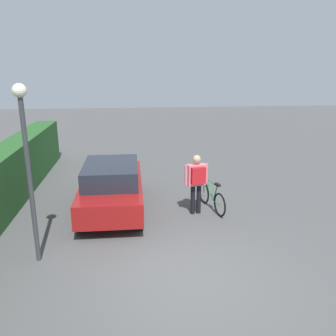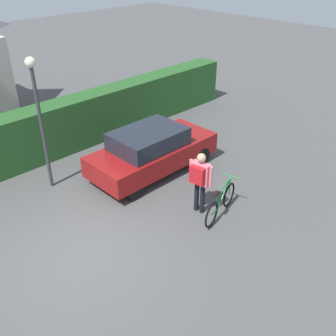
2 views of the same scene
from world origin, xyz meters
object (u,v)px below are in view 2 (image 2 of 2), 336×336
object	(u,v)px
parked_car_near	(152,150)
person_rider	(200,178)
bicycle	(221,203)
street_lamp	(38,106)

from	to	relation	value
parked_car_near	person_rider	world-z (taller)	person_rider
person_rider	bicycle	bearing A→B (deg)	-61.12
parked_car_near	street_lamp	bearing A→B (deg)	150.78
person_rider	parked_car_near	bearing A→B (deg)	77.61
bicycle	street_lamp	distance (m)	5.47
bicycle	street_lamp	size ratio (longest dim) A/B	0.45
bicycle	person_rider	world-z (taller)	person_rider
parked_car_near	person_rider	xyz separation A→B (m)	(-0.53, -2.41, 0.31)
parked_car_near	bicycle	world-z (taller)	parked_car_near
bicycle	street_lamp	xyz separation A→B (m)	(-2.43, 4.42, 2.12)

